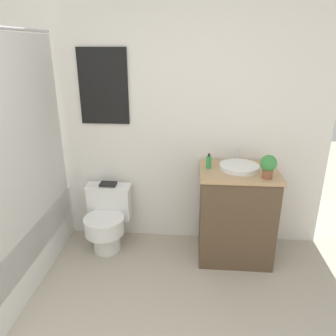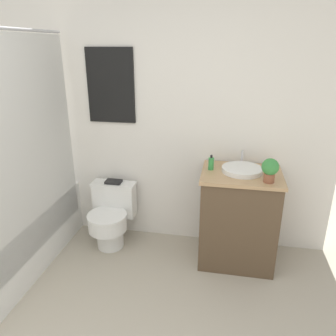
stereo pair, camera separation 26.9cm
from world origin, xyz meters
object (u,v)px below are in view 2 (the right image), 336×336
Objects in this scene: soap_bottle at (211,163)px; potted_plant at (270,169)px; book_on_tank at (113,182)px; toilet at (111,216)px; sink at (242,170)px.

potted_plant is at bearing -22.46° from soap_bottle.
book_on_tank is (-0.94, 0.12, -0.30)m from soap_bottle.
potted_plant reaches higher than toilet.
soap_bottle is 1.00m from book_on_tank.
sink is (1.21, -0.01, 0.57)m from toilet.
sink is at bearing -1.52° from soap_bottle.
sink is 2.44× the size of book_on_tank.
sink reaches higher than book_on_tank.
potted_plant reaches higher than book_on_tank.
book_on_tank is (-1.41, 0.32, -0.35)m from potted_plant.
potted_plant is (0.46, -0.19, 0.06)m from soap_bottle.
potted_plant is at bearing -12.67° from book_on_tank.
sink is 1.95× the size of potted_plant.
sink is 1.24m from book_on_tank.
soap_bottle is at bearing -7.52° from book_on_tank.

